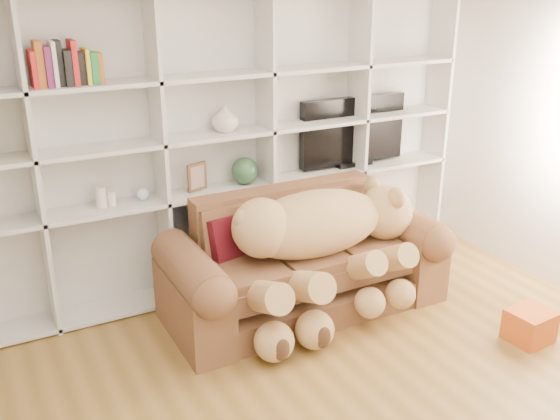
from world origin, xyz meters
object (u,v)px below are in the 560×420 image
teddy_bear (321,239)px  gift_box (529,326)px  sofa (303,267)px  tv (353,132)px

teddy_bear → gift_box: bearing=-40.0°
sofa → teddy_bear: 0.35m
teddy_bear → tv: size_ratio=1.62×
sofa → teddy_bear: (0.05, -0.18, 0.29)m
teddy_bear → tv: tv is taller
teddy_bear → tv: 1.29m
gift_box → teddy_bear: bearing=138.5°
tv → sofa: bearing=-142.7°
sofa → tv: bearing=37.3°
sofa → gift_box: bearing=-44.9°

